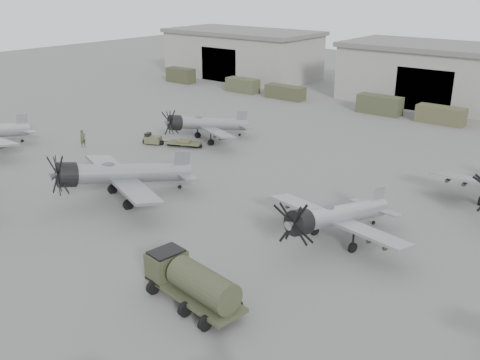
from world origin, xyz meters
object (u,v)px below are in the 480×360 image
at_px(aircraft_mid_2, 333,217).
at_px(aircraft_far_0, 203,124).
at_px(aircraft_mid_1, 116,174).
at_px(fuel_tanker, 193,281).
at_px(ground_crew, 83,138).
at_px(tug_trailer, 165,141).

distance_m(aircraft_mid_2, aircraft_far_0, 27.70).
bearing_deg(aircraft_far_0, aircraft_mid_1, -48.53).
bearing_deg(aircraft_mid_2, fuel_tanker, -91.49).
height_order(aircraft_mid_1, aircraft_mid_2, aircraft_mid_1).
bearing_deg(aircraft_mid_1, aircraft_far_0, 130.60).
height_order(fuel_tanker, ground_crew, fuel_tanker).
xyz_separation_m(aircraft_mid_2, tug_trailer, (-26.82, 9.36, -1.61)).
bearing_deg(aircraft_far_0, aircraft_mid_2, -6.68).
relative_size(tug_trailer, ground_crew, 3.36).
bearing_deg(tug_trailer, fuel_tanker, -64.56).
bearing_deg(ground_crew, fuel_tanker, -115.96).
relative_size(aircraft_mid_1, aircraft_far_0, 1.17).
bearing_deg(fuel_tanker, aircraft_far_0, 139.59).
distance_m(aircraft_mid_1, tug_trailer, 16.52).
xyz_separation_m(aircraft_mid_1, tug_trailer, (-8.79, 13.85, -1.94)).
height_order(aircraft_mid_2, aircraft_far_0, aircraft_mid_2).
bearing_deg(aircraft_far_0, fuel_tanker, -26.99).
relative_size(aircraft_mid_2, ground_crew, 6.01).
bearing_deg(fuel_tanker, ground_crew, 162.58).
bearing_deg(aircraft_far_0, ground_crew, -111.11).
distance_m(aircraft_far_0, ground_crew, 13.55).
relative_size(fuel_tanker, tug_trailer, 1.08).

